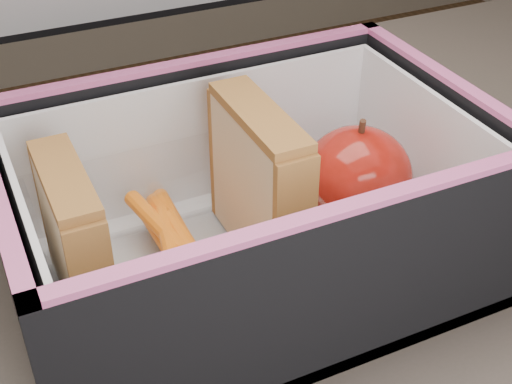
% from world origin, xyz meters
% --- Properties ---
extents(kitchen_table, '(1.20, 0.80, 0.75)m').
position_xyz_m(kitchen_table, '(0.00, 0.00, 0.66)').
color(kitchen_table, '#534740').
rests_on(kitchen_table, ground).
extents(lunch_bag, '(0.32, 0.32, 0.30)m').
position_xyz_m(lunch_bag, '(-0.01, 0.03, 0.82)').
color(lunch_bag, black).
rests_on(lunch_bag, kitchen_table).
extents(plastic_tub, '(0.17, 0.12, 0.07)m').
position_xyz_m(plastic_tub, '(-0.06, 0.04, 0.80)').
color(plastic_tub, white).
rests_on(plastic_tub, lunch_bag).
extents(sandwich_left, '(0.03, 0.09, 0.10)m').
position_xyz_m(sandwich_left, '(-0.13, 0.04, 0.82)').
color(sandwich_left, beige).
rests_on(sandwich_left, plastic_tub).
extents(sandwich_right, '(0.03, 0.10, 0.11)m').
position_xyz_m(sandwich_right, '(-0.00, 0.04, 0.82)').
color(sandwich_right, beige).
rests_on(sandwich_right, plastic_tub).
extents(carrot_sticks, '(0.05, 0.14, 0.03)m').
position_xyz_m(carrot_sticks, '(-0.06, 0.04, 0.79)').
color(carrot_sticks, '#F55F0D').
rests_on(carrot_sticks, plastic_tub).
extents(paper_napkin, '(0.07, 0.07, 0.01)m').
position_xyz_m(paper_napkin, '(0.08, 0.03, 0.77)').
color(paper_napkin, white).
rests_on(paper_napkin, lunch_bag).
extents(red_apple, '(0.11, 0.11, 0.08)m').
position_xyz_m(red_apple, '(0.08, 0.03, 0.81)').
color(red_apple, maroon).
rests_on(red_apple, paper_napkin).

